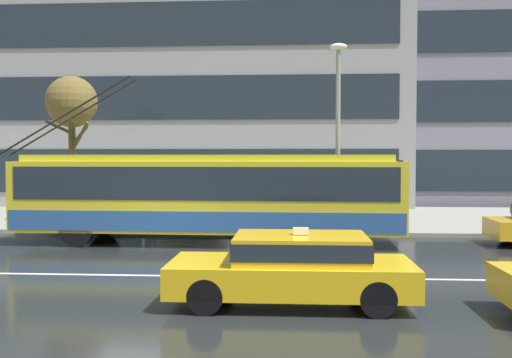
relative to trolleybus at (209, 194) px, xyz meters
The scene contains 11 objects.
ground_plane 4.21m from the trolleybus, 107.18° to the right, with size 160.00×160.00×0.00m, color #222628.
sidewalk_slab 6.86m from the trolleybus, 99.96° to the left, with size 80.00×10.00×0.14m, color gray.
lane_centre_line 5.30m from the trolleybus, 103.18° to the right, with size 72.00×0.14×0.01m, color silver.
trolleybus is the anchor object (origin of this frame).
taxi_oncoming_near 7.71m from the trolleybus, 69.99° to the right, with size 4.39×1.84×1.39m.
bus_shelter 3.69m from the trolleybus, 106.83° to the left, with size 3.74×1.67×2.57m.
pedestrian_at_shelter 4.29m from the trolleybus, 54.94° to the left, with size 1.26×1.26×1.89m.
pedestrian_approaching_curb 6.34m from the trolleybus, 41.94° to the left, with size 1.19×1.19×2.00m.
pedestrian_walking_past 4.35m from the trolleybus, 28.98° to the left, with size 1.21×1.21×1.99m.
street_lamp 5.39m from the trolleybus, 30.30° to the left, with size 0.60×0.32×6.44m.
street_tree_bare 7.84m from the trolleybus, 145.72° to the left, with size 2.02×1.97×5.63m.
Camera 1 is at (3.75, -13.77, 2.68)m, focal length 40.09 mm.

